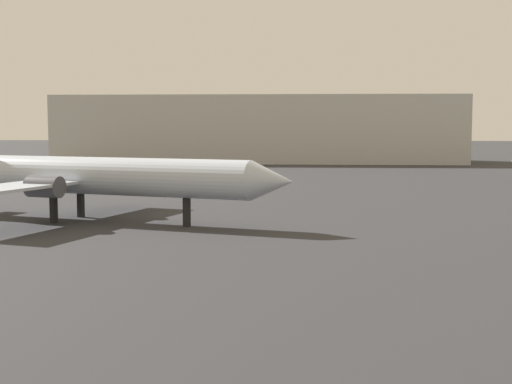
# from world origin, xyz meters

# --- Properties ---
(airplane_on_taxiway) EXTENTS (34.03, 21.04, 9.97)m
(airplane_on_taxiway) POSITION_xyz_m (-18.39, 42.21, 3.55)
(airplane_on_taxiway) COLOR #B2BCCC
(airplane_on_taxiway) RESTS_ON ground_plane
(terminal_building) EXTENTS (78.02, 19.53, 12.86)m
(terminal_building) POSITION_xyz_m (-10.00, 129.48, 6.43)
(terminal_building) COLOR #B7B7B2
(terminal_building) RESTS_ON ground_plane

